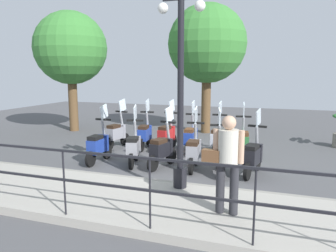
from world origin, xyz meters
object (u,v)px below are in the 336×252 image
object	(u,v)px
lamp_post_near	(180,100)
tree_distant	(207,44)
scooter_near_1	(220,154)
scooter_near_5	(99,145)
scooter_far_1	(218,138)
scooter_far_5	(117,133)
scooter_far_3	(167,134)
scooter_far_0	(243,141)
scooter_near_0	(253,155)
pedestrian_with_bag	(227,157)
scooter_near_2	(194,151)
tree_large	(71,49)
scooter_near_3	(162,149)
scooter_far_2	(191,137)
scooter_far_4	(145,134)
scooter_near_4	(134,147)

from	to	relation	value
lamp_post_near	tree_distant	size ratio (longest dim) A/B	0.79
lamp_post_near	tree_distant	xyz separation A→B (m)	(6.69, 0.95, 1.56)
scooter_near_1	scooter_near_5	size ratio (longest dim) A/B	1.00
scooter_far_1	scooter_far_5	xyz separation A→B (m)	(-0.23, 3.18, 0.00)
scooter_far_3	scooter_far_0	bearing A→B (deg)	-86.09
tree_distant	scooter_far_1	size ratio (longest dim) A/B	3.22
scooter_near_5	scooter_near_0	bearing A→B (deg)	-86.41
pedestrian_with_bag	scooter_near_2	distance (m)	2.94
scooter_near_2	scooter_near_5	xyz separation A→B (m)	(-0.22, 2.54, 0.00)
tree_large	scooter_near_3	world-z (taller)	tree_large
scooter_near_0	scooter_near_2	bearing A→B (deg)	100.96
scooter_far_2	scooter_far_5	size ratio (longest dim) A/B	1.00
scooter_far_3	scooter_far_1	bearing A→B (deg)	-83.07
tree_large	scooter_far_3	xyz separation A→B (m)	(-1.91, -4.69, -2.81)
scooter_far_1	pedestrian_with_bag	bearing A→B (deg)	-167.32
pedestrian_with_bag	scooter_far_4	distance (m)	5.38
scooter_near_2	scooter_near_3	xyz separation A→B (m)	(-0.09, 0.79, 0.00)
scooter_far_2	scooter_near_2	bearing A→B (deg)	-165.14
scooter_near_2	scooter_far_0	bearing A→B (deg)	-38.78
scooter_far_0	scooter_far_5	bearing A→B (deg)	83.19
scooter_near_1	scooter_far_0	size ratio (longest dim) A/B	1.00
tree_large	tree_distant	world-z (taller)	tree_distant
tree_distant	scooter_near_3	xyz separation A→B (m)	(-5.09, 0.00, -2.95)
lamp_post_near	scooter_near_5	xyz separation A→B (m)	(1.48, 2.70, -1.39)
scooter_near_1	scooter_far_2	xyz separation A→B (m)	(1.75, 1.18, 0.00)
tree_large	scooter_far_2	size ratio (longest dim) A/B	3.09
scooter_near_1	scooter_near_4	size ratio (longest dim) A/B	1.00
scooter_near_1	pedestrian_with_bag	bearing A→B (deg)	175.79
tree_distant	scooter_far_3	size ratio (longest dim) A/B	3.22
scooter_near_1	scooter_near_5	distance (m)	3.22
lamp_post_near	pedestrian_with_bag	bearing A→B (deg)	-131.58
scooter_near_0	pedestrian_with_bag	bearing A→B (deg)	-173.62
scooter_near_0	scooter_near_1	bearing A→B (deg)	111.17
lamp_post_near	scooter_far_5	size ratio (longest dim) A/B	2.55
scooter_near_1	scooter_near_4	distance (m)	2.25
lamp_post_near	scooter_far_1	distance (m)	3.69
lamp_post_near	tree_distant	world-z (taller)	tree_distant
scooter_far_1	scooter_far_3	xyz separation A→B (m)	(0.03, 1.58, 0.00)
tree_large	scooter_far_0	size ratio (longest dim) A/B	3.09
lamp_post_near	scooter_near_1	distance (m)	2.15
scooter_near_3	scooter_near_4	size ratio (longest dim) A/B	1.00
tree_large	scooter_far_3	distance (m)	5.80
pedestrian_with_bag	scooter_near_0	distance (m)	2.68
tree_distant	scooter_near_2	world-z (taller)	tree_distant
scooter_near_3	scooter_far_2	world-z (taller)	same
scooter_near_2	scooter_near_3	size ratio (longest dim) A/B	1.00
pedestrian_with_bag	scooter_far_0	xyz separation A→B (m)	(4.20, 0.17, -0.60)
lamp_post_near	scooter_near_4	distance (m)	2.74
pedestrian_with_bag	scooter_far_0	distance (m)	4.25
scooter_near_5	scooter_far_1	bearing A→B (deg)	-54.83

